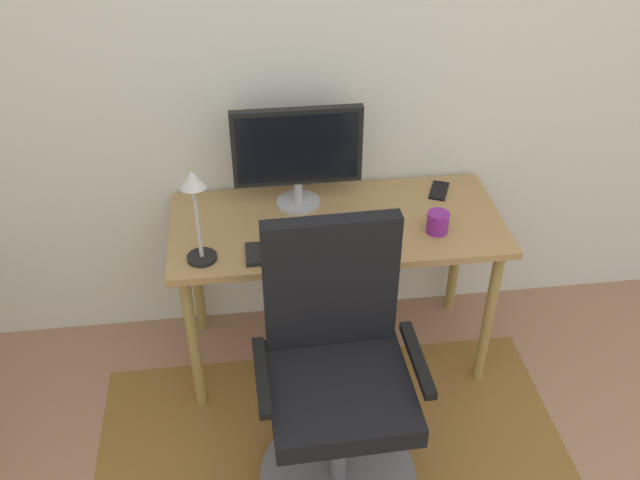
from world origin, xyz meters
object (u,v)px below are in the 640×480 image
at_px(keyboard, 304,250).
at_px(office_chair, 337,394).
at_px(monitor, 297,151).
at_px(desk, 337,238).
at_px(coffee_cup, 438,222).
at_px(desk_lamp, 195,202).
at_px(cell_phone, 439,190).
at_px(computer_mouse, 377,237).

xyz_separation_m(keyboard, office_chair, (0.06, -0.44, -0.31)).
bearing_deg(monitor, desk, -46.94).
height_order(coffee_cup, desk_lamp, desk_lamp).
distance_m(monitor, cell_phone, 0.64).
relative_size(computer_mouse, coffee_cup, 1.22).
height_order(monitor, coffee_cup, monitor).
height_order(desk, cell_phone, cell_phone).
bearing_deg(desk, desk_lamp, -161.36).
distance_m(keyboard, office_chair, 0.54).
bearing_deg(cell_phone, computer_mouse, -112.45).
relative_size(monitor, cell_phone, 3.65).
height_order(desk, monitor, monitor).
distance_m(monitor, coffee_cup, 0.61).
xyz_separation_m(monitor, cell_phone, (0.60, 0.02, -0.24)).
bearing_deg(coffee_cup, cell_phone, 73.20).
relative_size(computer_mouse, cell_phone, 0.74).
distance_m(cell_phone, desk_lamp, 1.07).
bearing_deg(office_chair, desk, 80.52).
height_order(desk_lamp, office_chair, desk_lamp).
bearing_deg(office_chair, cell_phone, 53.91).
relative_size(monitor, coffee_cup, 5.99).
xyz_separation_m(keyboard, computer_mouse, (0.29, 0.04, 0.01)).
xyz_separation_m(coffee_cup, cell_phone, (0.09, 0.28, -0.04)).
height_order(monitor, office_chair, monitor).
relative_size(keyboard, office_chair, 0.41).
distance_m(desk, coffee_cup, 0.41).
bearing_deg(cell_phone, desk_lamp, -136.97).
distance_m(computer_mouse, desk_lamp, 0.70).
xyz_separation_m(cell_phone, desk_lamp, (-0.99, -0.35, 0.24)).
bearing_deg(desk, coffee_cup, -16.99).
bearing_deg(desk, keyboard, -129.73).
height_order(monitor, keyboard, monitor).
relative_size(monitor, office_chair, 0.48).
distance_m(monitor, office_chair, 0.94).
bearing_deg(computer_mouse, coffee_cup, 7.35).
distance_m(coffee_cup, cell_phone, 0.30).
height_order(cell_phone, desk_lamp, desk_lamp).
bearing_deg(monitor, coffee_cup, -27.16).
relative_size(computer_mouse, desk_lamp, 0.28).
bearing_deg(cell_phone, coffee_cup, -83.09).
distance_m(computer_mouse, cell_phone, 0.45).
height_order(desk, office_chair, office_chair).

